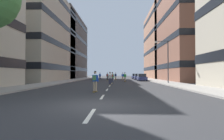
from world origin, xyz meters
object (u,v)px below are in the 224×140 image
(skater_2, at_px, (115,76))
(skater_0, at_px, (112,77))
(streetlamp_right, at_px, (166,57))
(skater_1, at_px, (110,78))
(parked_car_mid, at_px, (135,76))
(parked_car_far, at_px, (138,77))
(skater_7, at_px, (100,76))
(skater_5, at_px, (107,76))
(skater_6, at_px, (123,76))
(parked_car_near, at_px, (142,78))
(skater_3, at_px, (95,80))
(skater_4, at_px, (125,76))

(skater_2, bearing_deg, skater_0, -91.10)
(streetlamp_right, xyz_separation_m, skater_0, (-8.23, 0.56, -3.12))
(streetlamp_right, distance_m, skater_1, 9.65)
(parked_car_mid, height_order, parked_car_far, same)
(parked_car_far, distance_m, skater_2, 5.77)
(skater_1, bearing_deg, streetlamp_right, 23.05)
(parked_car_far, height_order, skater_7, skater_7)
(skater_5, bearing_deg, skater_6, 13.23)
(parked_car_near, xyz_separation_m, skater_5, (-7.52, 2.76, 0.32))
(streetlamp_right, height_order, skater_1, streetlamp_right)
(parked_car_mid, relative_size, skater_1, 2.47)
(parked_car_far, distance_m, skater_3, 30.12)
(parked_car_far, xyz_separation_m, skater_4, (-3.75, -10.77, 0.29))
(parked_car_far, distance_m, skater_1, 21.40)
(skater_7, bearing_deg, skater_6, -14.73)
(skater_5, bearing_deg, skater_2, 57.74)
(parked_car_near, height_order, parked_car_mid, same)
(skater_4, bearing_deg, streetlamp_right, -45.70)
(parked_car_far, bearing_deg, skater_5, -152.74)
(skater_0, bearing_deg, skater_1, -92.43)
(parked_car_near, bearing_deg, skater_4, -132.18)
(skater_0, bearing_deg, skater_6, 81.44)
(parked_car_near, height_order, skater_5, skater_5)
(parked_car_near, xyz_separation_m, skater_0, (-5.97, -9.73, 0.32))
(skater_2, xyz_separation_m, skater_4, (1.93, -9.81, -0.03))
(skater_1, xyz_separation_m, skater_5, (-1.37, 16.62, 0.00))
(parked_car_mid, bearing_deg, skater_7, -136.36)
(skater_6, bearing_deg, skater_0, -98.56)
(parked_car_mid, distance_m, skater_7, 13.11)
(skater_5, xyz_separation_m, skater_6, (3.55, 0.83, -0.03))
(parked_car_near, height_order, parked_car_far, same)
(parked_car_near, distance_m, skater_4, 5.59)
(skater_5, distance_m, skater_6, 3.65)
(skater_2, relative_size, skater_5, 1.00)
(skater_2, bearing_deg, streetlamp_right, -63.57)
(parked_car_near, bearing_deg, streetlamp_right, -77.63)
(parked_car_mid, distance_m, skater_2, 10.16)
(parked_car_far, xyz_separation_m, skater_3, (-7.00, -29.29, 0.32))
(streetlamp_right, xyz_separation_m, skater_3, (-9.26, -12.38, -3.12))
(skater_0, distance_m, skater_6, 13.47)
(parked_car_far, bearing_deg, skater_6, -142.55)
(parked_car_far, bearing_deg, skater_7, -170.50)
(skater_5, height_order, skater_6, same)
(streetlamp_right, relative_size, skater_6, 3.65)
(streetlamp_right, relative_size, skater_1, 3.65)
(parked_car_far, height_order, skater_4, skater_4)
(skater_0, xyz_separation_m, skater_5, (-1.55, 12.48, 0.00))
(skater_2, relative_size, skater_6, 1.00)
(streetlamp_right, height_order, skater_0, streetlamp_right)
(skater_4, bearing_deg, skater_7, 122.03)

